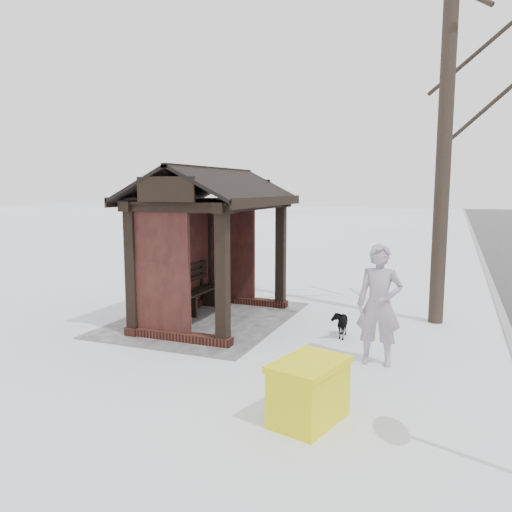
{
  "coord_description": "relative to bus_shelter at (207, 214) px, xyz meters",
  "views": [
    {
      "loc": [
        8.91,
        4.46,
        2.69
      ],
      "look_at": [
        -0.26,
        0.8,
        1.33
      ],
      "focal_mm": 35.0,
      "sensor_mm": 36.0,
      "label": 1
    }
  ],
  "objects": [
    {
      "name": "dog",
      "position": [
        0.2,
        2.78,
        -1.91
      ],
      "size": [
        0.64,
        0.36,
        0.51
      ],
      "primitive_type": "imported",
      "rotation": [
        0.0,
        0.0,
        1.72
      ],
      "color": "black",
      "rests_on": "ground"
    },
    {
      "name": "bus_shelter",
      "position": [
        0.0,
        0.0,
        0.0
      ],
      "size": [
        3.6,
        2.4,
        3.09
      ],
      "color": "#3A1815",
      "rests_on": "ground"
    },
    {
      "name": "grit_bin",
      "position": [
        3.61,
        3.16,
        -1.8
      ],
      "size": [
        1.09,
        0.87,
        0.73
      ],
      "rotation": [
        0.0,
        0.0,
        -0.26
      ],
      "color": "yellow",
      "rests_on": "ground"
    },
    {
      "name": "trampled_patch",
      "position": [
        0.0,
        -0.04,
        -2.16
      ],
      "size": [
        4.2,
        3.2,
        0.02
      ],
      "primitive_type": "cube",
      "color": "#95959A",
      "rests_on": "ground"
    },
    {
      "name": "pedestrian",
      "position": [
        1.37,
        3.62,
        -1.24
      ],
      "size": [
        0.47,
        0.69,
        1.85
      ],
      "primitive_type": "imported",
      "rotation": [
        0.0,
        0.0,
        1.61
      ],
      "color": "#978AA2",
      "rests_on": "ground"
    },
    {
      "name": "ground",
      "position": [
        0.0,
        0.16,
        -2.17
      ],
      "size": [
        120.0,
        120.0,
        0.0
      ],
      "primitive_type": "plane",
      "color": "white",
      "rests_on": "ground"
    }
  ]
}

